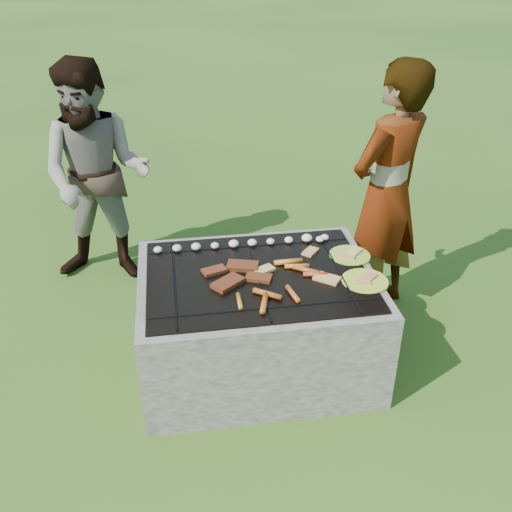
% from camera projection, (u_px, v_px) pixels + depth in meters
% --- Properties ---
extents(lawn, '(60.00, 60.00, 0.00)m').
position_uv_depth(lawn, '(257.00, 361.00, 3.42)').
color(lawn, '#234A12').
rests_on(lawn, ground).
extents(fire_pit, '(1.30, 1.00, 0.62)m').
position_uv_depth(fire_pit, '(257.00, 323.00, 3.28)').
color(fire_pit, '#A0978E').
rests_on(fire_pit, ground).
extents(mushrooms, '(1.05, 0.07, 0.04)m').
position_uv_depth(mushrooms, '(250.00, 243.00, 3.38)').
color(mushrooms, beige).
rests_on(mushrooms, fire_pit).
extents(pork_slabs, '(0.38, 0.32, 0.03)m').
position_uv_depth(pork_slabs, '(236.00, 274.00, 3.09)').
color(pork_slabs, '#913E1A').
rests_on(pork_slabs, fire_pit).
extents(sausages, '(0.52, 0.48, 0.03)m').
position_uv_depth(sausages, '(284.00, 282.00, 3.02)').
color(sausages, orange).
rests_on(sausages, fire_pit).
extents(bread_on_grate, '(0.46, 0.43, 0.02)m').
position_uv_depth(bread_on_grate, '(305.00, 269.00, 3.14)').
color(bread_on_grate, '#DEC571').
rests_on(bread_on_grate, fire_pit).
extents(plate_far, '(0.31, 0.31, 0.03)m').
position_uv_depth(plate_far, '(350.00, 255.00, 3.30)').
color(plate_far, yellow).
rests_on(plate_far, fire_pit).
extents(plate_near, '(0.28, 0.28, 0.03)m').
position_uv_depth(plate_near, '(365.00, 281.00, 3.06)').
color(plate_near, yellow).
rests_on(plate_near, fire_pit).
extents(cook, '(0.72, 0.65, 1.64)m').
position_uv_depth(cook, '(387.00, 194.00, 3.54)').
color(cook, '#A09485').
rests_on(cook, ground).
extents(bystander, '(0.87, 0.73, 1.57)m').
position_uv_depth(bystander, '(97.00, 176.00, 3.88)').
color(bystander, gray).
rests_on(bystander, ground).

